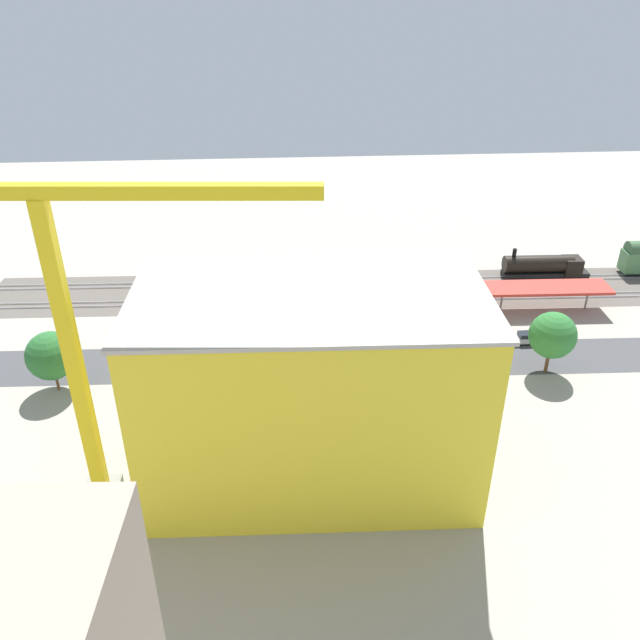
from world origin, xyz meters
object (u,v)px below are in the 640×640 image
Objects in this scene: locomotive at (546,267)px; parked_car_0 at (527,338)px; parked_car_1 at (486,341)px; tower_crane at (95,326)px; street_tree_1 at (51,356)px; parked_car_3 at (407,341)px; street_tree_0 at (397,352)px; parked_car_4 at (362,342)px; traffic_light at (190,320)px; street_tree_4 at (260,358)px; parked_car_2 at (445,343)px; construction_building at (311,391)px; street_tree_3 at (553,335)px; box_truck_1 at (377,376)px; platform_canopy_near at (416,290)px; street_tree_2 at (302,349)px; box_truck_0 at (277,381)px.

locomotive reaches higher than parked_car_0.
parked_car_1 is 57.02m from tower_crane.
parked_car_0 is 65.64m from street_tree_1.
street_tree_0 is (3.44, 9.51, 4.34)m from parked_car_3.
traffic_light is at bearing -2.07° from parked_car_4.
parked_car_2 is at bearing -161.62° from street_tree_4.
street_tree_3 is at bearing -150.96° from construction_building.
construction_building is (43.79, 46.42, 8.74)m from locomotive.
construction_building is 3.76× the size of box_truck_1.
locomotive is at bearing -142.25° from tower_crane.
street_tree_4 is (21.03, 9.52, 4.26)m from parked_car_3.
street_tree_3 is at bearing 149.39° from parked_car_2.
platform_canopy_near is at bearing -135.28° from tower_crane.
tower_crane is at bearing 37.75° from locomotive.
street_tree_4 is 1.08× the size of traffic_light.
street_tree_3 is at bearing 169.33° from traffic_light.
parked_car_4 is at bearing -3.15° from parked_car_1.
parked_car_2 reaches higher than parked_car_0.
construction_building is at bearing 70.76° from parked_car_4.
parked_car_2 is 0.50× the size of street_tree_1.
box_truck_1 is 1.22× the size of street_tree_0.
street_tree_4 is (15.18, -0.08, 3.41)m from box_truck_1.
street_tree_4 reaches higher than street_tree_2.
parked_car_3 is (11.47, -0.66, -0.08)m from parked_car_1.
platform_canopy_near is 8.36× the size of street_tree_0.
parked_car_4 is at bearing -139.96° from box_truck_0.
tower_crane is at bearing 52.68° from street_tree_4.
box_truck_1 is at bearing 2.33° from street_tree_0.
platform_canopy_near is at bearing -51.62° from parked_car_1.
street_tree_3 is at bearing -159.46° from tower_crane.
construction_building is 4.62× the size of street_tree_2.
street_tree_1 is at bearing 10.98° from parked_car_4.
street_tree_1 is (12.70, -19.93, -15.38)m from tower_crane.
parked_car_3 is at bearing 177.11° from parked_car_4.
tower_crane is 27.51m from street_tree_4.
box_truck_1 is at bearing 93.79° from parked_car_4.
street_tree_0 is at bearing 71.45° from platform_canopy_near.
platform_canopy_near is 8.42× the size of street_tree_2.
traffic_light is at bearing -47.20° from street_tree_4.
locomotive is at bearing -136.15° from parked_car_2.
parked_car_3 is 19.92m from street_tree_3.
traffic_light is (48.58, -1.57, 4.01)m from parked_car_0.
traffic_light reaches higher than parked_car_0.
street_tree_3 is at bearing -177.64° from street_tree_4.
street_tree_1 is (44.03, -1.89, 0.13)m from street_tree_0.
parked_car_1 is at bearing -152.69° from box_truck_1.
street_tree_0 is (-15.52, -0.63, 3.31)m from box_truck_0.
tower_crane is (28.26, 27.87, 19.80)m from parked_car_4.
construction_building reaches higher than parked_car_0.
parked_car_2 is 0.44× the size of box_truck_0.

